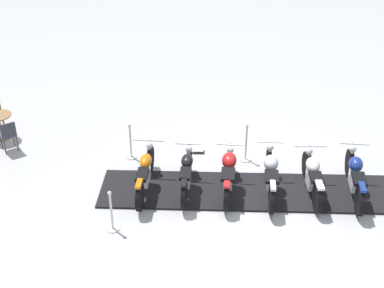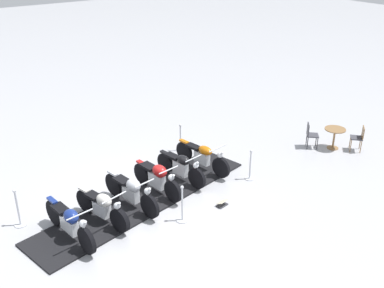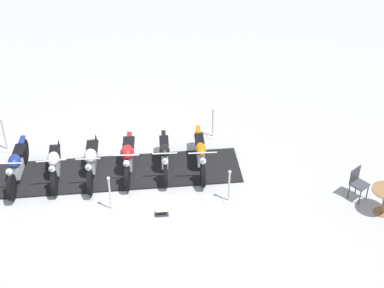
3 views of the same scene
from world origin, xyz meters
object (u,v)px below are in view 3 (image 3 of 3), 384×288
Objects in this scene: motorcycle_navy at (17,165)px; motorcycle_black at (165,156)px; stanchion_left_rear at (213,127)px; motorcycle_copper at (200,154)px; cafe_chair_across_table at (358,182)px; info_placard at (162,213)px; motorcycle_cream at (55,164)px; motorcycle_chrome at (92,160)px; stanchion_right_mid at (111,200)px; stanchion_left_front at (5,140)px; stanchion_right_rear at (229,191)px; motorcycle_maroon at (128,158)px.

motorcycle_black is (-3.90, -0.84, -0.01)m from motorcycle_navy.
stanchion_left_rear is at bearing 109.96° from motorcycle_navy.
motorcycle_copper reaches higher than cafe_chair_across_table.
motorcycle_navy is 6.16× the size of info_placard.
motorcycle_cream is 3.34m from info_placard.
motorcycle_chrome is 1.13× the size of motorcycle_black.
motorcycle_copper reaches higher than motorcycle_black.
motorcycle_cream is 2.99m from motorcycle_black.
stanchion_right_mid is (1.16, 1.75, -0.19)m from motorcycle_black.
motorcycle_copper is at bearing 176.56° from stanchion_left_front.
motorcycle_navy is at bearing 122.03° from stanchion_left_front.
motorcycle_cream is at bearing -137.68° from cafe_chair_across_table.
cafe_chair_across_table is at bearing 148.19° from stanchion_left_rear.
cafe_chair_across_table is (-3.32, -0.49, 0.17)m from stanchion_right_rear.
motorcycle_navy reaches higher than motorcycle_maroon.
stanchion_left_rear is (-3.16, -2.25, -0.20)m from motorcycle_chrome.
stanchion_left_rear reaches higher than info_placard.
stanchion_right_mid is at bearing 147.51° from stanchion_left_front.
motorcycle_cream is at bearing -33.03° from info_placard.
motorcycle_cream is at bearing -87.64° from motorcycle_black.
motorcycle_cream is 2.29× the size of cafe_chair_across_table.
cafe_chair_across_table is (-8.08, 0.00, 0.02)m from motorcycle_cream.
motorcycle_maroon is 2.07× the size of stanchion_left_rear.
motorcycle_black is at bearing 94.50° from motorcycle_maroon.
stanchion_left_front reaches higher than stanchion_right_mid.
stanchion_right_rear is (-2.81, 0.90, -0.20)m from motorcycle_maroon.
motorcycle_maroon is at bearing -66.51° from info_placard.
motorcycle_cream reaches higher than stanchion_right_rear.
stanchion_left_front reaches higher than stanchion_right_rear.
stanchion_left_rear is at bearing -118.03° from info_placard.
stanchion_left_front reaches higher than motorcycle_cream.
stanchion_right_mid reaches higher than motorcycle_cream.
motorcycle_black is at bearing 92.84° from motorcycle_chrome.
motorcycle_maroon is at bearing -87.45° from motorcycle_black.
motorcycle_black is at bearing -123.39° from stanchion_right_mid.
motorcycle_maroon is at bearing 168.66° from stanchion_left_front.
motorcycle_chrome is 2.27× the size of stanchion_right_rear.
stanchion_left_front reaches higher than motorcycle_navy.
motorcycle_copper is (-1.95, -0.42, -0.04)m from motorcycle_maroon.
cafe_chair_across_table is (-4.18, 0.83, 0.01)m from motorcycle_copper.
motorcycle_copper is 2.26× the size of stanchion_right_rear.
info_placard is at bearing 154.46° from stanchion_left_front.
motorcycle_navy is 4.21m from info_placard.
motorcycle_cream is 4.81m from stanchion_left_rear.
motorcycle_black is 4.81m from stanchion_left_front.
stanchion_right_mid is at bearing -14.34° from motorcycle_maroon.
motorcycle_cream is at bearing -85.78° from motorcycle_maroon.
motorcycle_copper is at bearing 94.48° from motorcycle_navy.
motorcycle_navy is 1.00m from motorcycle_cream.
info_placard is at bearing 47.37° from motorcycle_chrome.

